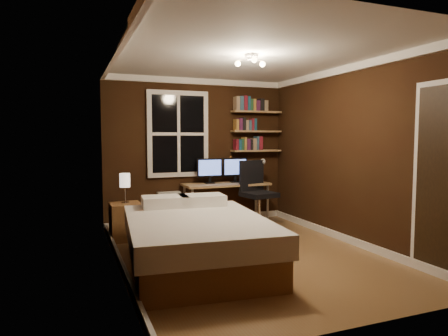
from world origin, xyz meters
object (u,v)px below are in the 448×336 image
object	(u,v)px
nightstand	(126,221)
desk	(226,187)
monitor_right	(235,170)
desk_lamp	(261,170)
bed	(196,240)
monitor_left	(210,171)
office_chair	(257,201)
bedside_lamp	(125,188)
radiator	(169,209)

from	to	relation	value
nightstand	desk	bearing A→B (deg)	14.16
desk	monitor_right	world-z (taller)	monitor_right
nightstand	desk_lamp	xyz separation A→B (m)	(2.39, 0.38, 0.65)
bed	desk_lamp	distance (m)	2.69
bed	desk_lamp	xyz separation A→B (m)	(1.79, 1.91, 0.62)
monitor_left	office_chair	xyz separation A→B (m)	(0.68, -0.47, -0.49)
desk	office_chair	bearing A→B (deg)	-44.65
desk	nightstand	bearing A→B (deg)	-164.79
bedside_lamp	radiator	bearing A→B (deg)	39.78
monitor_right	desk	bearing A→B (deg)	-159.21
bed	desk	world-z (taller)	bed
radiator	desk_lamp	bearing A→B (deg)	-10.47
nightstand	monitor_right	xyz separation A→B (m)	(1.97, 0.56, 0.65)
monitor_right	office_chair	xyz separation A→B (m)	(0.20, -0.47, -0.49)
nightstand	monitor_left	bearing A→B (deg)	19.33
bedside_lamp	desk_lamp	world-z (taller)	desk_lamp
nightstand	bedside_lamp	size ratio (longest dim) A/B	1.24
desk	desk_lamp	world-z (taller)	desk_lamp
monitor_right	monitor_left	bearing A→B (deg)	180.00
bedside_lamp	desk_lamp	bearing A→B (deg)	9.07
bed	monitor_left	distance (m)	2.35
nightstand	office_chair	world-z (taller)	office_chair
bed	radiator	xyz separation A→B (m)	(0.21, 2.20, -0.02)
nightstand	bedside_lamp	xyz separation A→B (m)	(0.00, 0.00, 0.49)
bed	monitor_right	xyz separation A→B (m)	(1.37, 2.09, 0.61)
nightstand	desk	size ratio (longest dim) A/B	0.36
nightstand	desk_lamp	distance (m)	2.50
bed	office_chair	bearing A→B (deg)	51.05
desk_lamp	office_chair	bearing A→B (deg)	-125.99
desk	monitor_left	xyz separation A→B (m)	(-0.28, 0.07, 0.28)
radiator	desk_lamp	world-z (taller)	desk_lamp
office_chair	monitor_left	bearing A→B (deg)	134.59
monitor_left	desk_lamp	size ratio (longest dim) A/B	1.03
desk_lamp	office_chair	size ratio (longest dim) A/B	0.40
bedside_lamp	monitor_left	world-z (taller)	monitor_left
radiator	monitor_right	size ratio (longest dim) A/B	1.28
nightstand	desk	xyz separation A→B (m)	(1.77, 0.48, 0.37)
bedside_lamp	desk_lamp	size ratio (longest dim) A/B	0.99
monitor_right	office_chair	size ratio (longest dim) A/B	0.41
monitor_left	bed	bearing A→B (deg)	-113.34
bed	radiator	size ratio (longest dim) A/B	3.90
monitor_right	radiator	bearing A→B (deg)	174.28
monitor_left	desk_lamp	bearing A→B (deg)	-11.17
monitor_right	nightstand	bearing A→B (deg)	-164.22
nightstand	monitor_left	world-z (taller)	monitor_left
desk	monitor_left	world-z (taller)	monitor_left
bed	bedside_lamp	distance (m)	1.70
monitor_left	monitor_right	world-z (taller)	same
monitor_left	radiator	bearing A→B (deg)	170.43
bedside_lamp	desk	distance (m)	1.84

